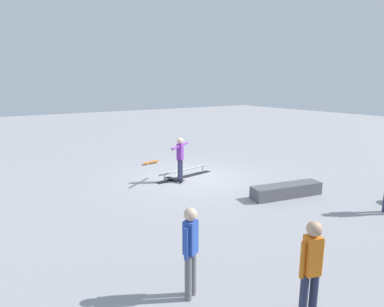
{
  "coord_description": "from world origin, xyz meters",
  "views": [
    {
      "loc": [
        6.51,
        9.69,
        3.46
      ],
      "look_at": [
        0.19,
        0.26,
        1.0
      ],
      "focal_mm": 30.33,
      "sensor_mm": 36.0,
      "label": 1
    }
  ],
  "objects_px": {
    "grind_rail": "(185,174)",
    "bystander_orange_shirt": "(311,268)",
    "skate_ledge": "(286,190)",
    "loose_skateboard_orange": "(151,162)",
    "bystander_blue_shirt": "(191,248)",
    "skateboard_main": "(174,179)",
    "skater_main": "(180,156)"
  },
  "relations": [
    {
      "from": "grind_rail",
      "to": "bystander_orange_shirt",
      "type": "xyz_separation_m",
      "value": [
        2.62,
        7.44,
        0.78
      ]
    },
    {
      "from": "skate_ledge",
      "to": "bystander_orange_shirt",
      "type": "height_order",
      "value": "bystander_orange_shirt"
    },
    {
      "from": "grind_rail",
      "to": "loose_skateboard_orange",
      "type": "xyz_separation_m",
      "value": [
        0.11,
        -2.56,
        -0.06
      ]
    },
    {
      "from": "bystander_blue_shirt",
      "to": "bystander_orange_shirt",
      "type": "bearing_deg",
      "value": 99.13
    },
    {
      "from": "bystander_orange_shirt",
      "to": "skate_ledge",
      "type": "bearing_deg",
      "value": -117.31
    },
    {
      "from": "skate_ledge",
      "to": "skateboard_main",
      "type": "distance_m",
      "value": 3.93
    },
    {
      "from": "bystander_blue_shirt",
      "to": "skater_main",
      "type": "bearing_deg",
      "value": -147.55
    },
    {
      "from": "skate_ledge",
      "to": "skater_main",
      "type": "relative_size",
      "value": 1.46
    },
    {
      "from": "skater_main",
      "to": "skateboard_main",
      "type": "distance_m",
      "value": 0.89
    },
    {
      "from": "skate_ledge",
      "to": "bystander_orange_shirt",
      "type": "relative_size",
      "value": 1.45
    },
    {
      "from": "grind_rail",
      "to": "bystander_blue_shirt",
      "type": "relative_size",
      "value": 1.62
    },
    {
      "from": "grind_rail",
      "to": "skater_main",
      "type": "bearing_deg",
      "value": 35.63
    },
    {
      "from": "bystander_blue_shirt",
      "to": "bystander_orange_shirt",
      "type": "relative_size",
      "value": 0.97
    },
    {
      "from": "grind_rail",
      "to": "skateboard_main",
      "type": "height_order",
      "value": "grind_rail"
    },
    {
      "from": "skater_main",
      "to": "loose_skateboard_orange",
      "type": "relative_size",
      "value": 1.95
    },
    {
      "from": "loose_skateboard_orange",
      "to": "skateboard_main",
      "type": "bearing_deg",
      "value": 70.02
    },
    {
      "from": "grind_rail",
      "to": "bystander_orange_shirt",
      "type": "height_order",
      "value": "bystander_orange_shirt"
    },
    {
      "from": "skater_main",
      "to": "loose_skateboard_orange",
      "type": "xyz_separation_m",
      "value": [
        -0.34,
        -2.99,
        -0.86
      ]
    },
    {
      "from": "skate_ledge",
      "to": "bystander_orange_shirt",
      "type": "distance_m",
      "value": 5.67
    },
    {
      "from": "skateboard_main",
      "to": "bystander_orange_shirt",
      "type": "bearing_deg",
      "value": -33.81
    },
    {
      "from": "bystander_blue_shirt",
      "to": "bystander_orange_shirt",
      "type": "height_order",
      "value": "bystander_orange_shirt"
    },
    {
      "from": "skateboard_main",
      "to": "bystander_blue_shirt",
      "type": "bearing_deg",
      "value": -46.51
    },
    {
      "from": "skateboard_main",
      "to": "skate_ledge",
      "type": "bearing_deg",
      "value": 13.82
    },
    {
      "from": "skate_ledge",
      "to": "bystander_blue_shirt",
      "type": "distance_m",
      "value": 5.75
    },
    {
      "from": "loose_skateboard_orange",
      "to": "skater_main",
      "type": "bearing_deg",
      "value": 73.18
    },
    {
      "from": "skateboard_main",
      "to": "bystander_orange_shirt",
      "type": "relative_size",
      "value": 0.51
    },
    {
      "from": "skateboard_main",
      "to": "bystander_blue_shirt",
      "type": "height_order",
      "value": "bystander_blue_shirt"
    },
    {
      "from": "skateboard_main",
      "to": "loose_skateboard_orange",
      "type": "bearing_deg",
      "value": 152.24
    },
    {
      "from": "skater_main",
      "to": "bystander_orange_shirt",
      "type": "relative_size",
      "value": 1.0
    },
    {
      "from": "skate_ledge",
      "to": "loose_skateboard_orange",
      "type": "relative_size",
      "value": 2.85
    },
    {
      "from": "skateboard_main",
      "to": "bystander_blue_shirt",
      "type": "xyz_separation_m",
      "value": [
        3.11,
        5.73,
        0.81
      ]
    },
    {
      "from": "skateboard_main",
      "to": "loose_skateboard_orange",
      "type": "height_order",
      "value": "same"
    }
  ]
}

